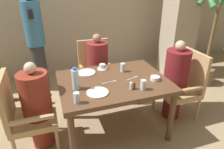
# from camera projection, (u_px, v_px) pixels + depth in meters

# --- Properties ---
(ground_plane) EXTENTS (16.00, 16.00, 0.00)m
(ground_plane) POSITION_uv_depth(u_px,v_px,m) (113.00, 127.00, 2.72)
(ground_plane) COLOR #9E8460
(wall_back) EXTENTS (8.00, 0.06, 2.80)m
(wall_back) POSITION_uv_depth(u_px,v_px,m) (79.00, 3.00, 3.90)
(wall_back) COLOR tan
(wall_back) RESTS_ON ground_plane
(pillar_stone) EXTENTS (0.51, 0.51, 2.70)m
(pillar_stone) POSITION_uv_depth(u_px,v_px,m) (182.00, 7.00, 3.74)
(pillar_stone) COLOR tan
(pillar_stone) RESTS_ON ground_plane
(dining_table) EXTENTS (1.29, 0.97, 0.73)m
(dining_table) POSITION_uv_depth(u_px,v_px,m) (113.00, 86.00, 2.44)
(dining_table) COLOR brown
(dining_table) RESTS_ON ground_plane
(chair_left_side) EXTENTS (0.50, 0.50, 0.95)m
(chair_left_side) POSITION_uv_depth(u_px,v_px,m) (24.00, 112.00, 2.20)
(chair_left_side) COLOR tan
(chair_left_side) RESTS_ON ground_plane
(diner_in_left_chair) EXTENTS (0.32, 0.32, 1.07)m
(diner_in_left_chair) POSITION_uv_depth(u_px,v_px,m) (37.00, 106.00, 2.22)
(diner_in_left_chair) COLOR maroon
(diner_in_left_chair) RESTS_ON ground_plane
(chair_far_side) EXTENTS (0.50, 0.50, 0.95)m
(chair_far_side) POSITION_uv_depth(u_px,v_px,m) (96.00, 69.00, 3.26)
(chair_far_side) COLOR tan
(chair_far_side) RESTS_ON ground_plane
(diner_in_far_chair) EXTENTS (0.32, 0.32, 1.11)m
(diner_in_far_chair) POSITION_uv_depth(u_px,v_px,m) (98.00, 68.00, 3.10)
(diner_in_far_chair) COLOR maroon
(diner_in_far_chair) RESTS_ON ground_plane
(chair_right_side) EXTENTS (0.50, 0.50, 0.95)m
(chair_right_side) POSITION_uv_depth(u_px,v_px,m) (183.00, 84.00, 2.80)
(chair_right_side) COLOR tan
(chair_right_side) RESTS_ON ground_plane
(diner_in_right_chair) EXTENTS (0.32, 0.32, 1.13)m
(diner_in_right_chair) POSITION_uv_depth(u_px,v_px,m) (175.00, 80.00, 2.72)
(diner_in_right_chair) COLOR maroon
(diner_in_right_chair) RESTS_ON ground_plane
(standing_host) EXTENTS (0.30, 0.33, 1.75)m
(standing_host) POSITION_uv_depth(u_px,v_px,m) (35.00, 38.00, 3.30)
(standing_host) COLOR #2D2D33
(standing_host) RESTS_ON ground_plane
(potted_palm) EXTENTS (0.59, 0.57, 2.00)m
(potted_palm) POSITION_uv_depth(u_px,v_px,m) (210.00, 44.00, 3.55)
(potted_palm) COLOR brown
(potted_palm) RESTS_ON ground_plane
(plate_main_left) EXTENTS (0.24, 0.24, 0.01)m
(plate_main_left) POSITION_uv_depth(u_px,v_px,m) (86.00, 73.00, 2.57)
(plate_main_left) COLOR white
(plate_main_left) RESTS_ON dining_table
(plate_main_right) EXTENTS (0.24, 0.24, 0.01)m
(plate_main_right) POSITION_uv_depth(u_px,v_px,m) (98.00, 92.00, 2.13)
(plate_main_right) COLOR white
(plate_main_right) RESTS_ON dining_table
(teacup_with_saucer) EXTENTS (0.14, 0.14, 0.07)m
(teacup_with_saucer) POSITION_uv_depth(u_px,v_px,m) (102.00, 67.00, 2.68)
(teacup_with_saucer) COLOR white
(teacup_with_saucer) RESTS_ON dining_table
(bowl_small) EXTENTS (0.11, 0.11, 0.05)m
(bowl_small) POSITION_uv_depth(u_px,v_px,m) (155.00, 78.00, 2.39)
(bowl_small) COLOR white
(bowl_small) RESTS_ON dining_table
(water_bottle) EXTENTS (0.08, 0.08, 0.26)m
(water_bottle) POSITION_uv_depth(u_px,v_px,m) (75.00, 79.00, 2.15)
(water_bottle) COLOR silver
(water_bottle) RESTS_ON dining_table
(glass_tall_near) EXTENTS (0.06, 0.06, 0.11)m
(glass_tall_near) POSITION_uv_depth(u_px,v_px,m) (77.00, 98.00, 1.93)
(glass_tall_near) COLOR silver
(glass_tall_near) RESTS_ON dining_table
(glass_tall_mid) EXTENTS (0.06, 0.06, 0.11)m
(glass_tall_mid) POSITION_uv_depth(u_px,v_px,m) (143.00, 85.00, 2.17)
(glass_tall_mid) COLOR silver
(glass_tall_mid) RESTS_ON dining_table
(glass_tall_far) EXTENTS (0.06, 0.06, 0.11)m
(glass_tall_far) POSITION_uv_depth(u_px,v_px,m) (123.00, 67.00, 2.59)
(glass_tall_far) COLOR silver
(glass_tall_far) RESTS_ON dining_table
(salt_shaker) EXTENTS (0.03, 0.03, 0.09)m
(salt_shaker) POSITION_uv_depth(u_px,v_px,m) (131.00, 86.00, 2.17)
(salt_shaker) COLOR white
(salt_shaker) RESTS_ON dining_table
(pepper_shaker) EXTENTS (0.03, 0.03, 0.08)m
(pepper_shaker) POSITION_uv_depth(u_px,v_px,m) (134.00, 86.00, 2.19)
(pepper_shaker) COLOR #4C3D2D
(pepper_shaker) RESTS_ON dining_table
(fork_beside_plate) EXTENTS (0.18, 0.04, 0.00)m
(fork_beside_plate) POSITION_uv_depth(u_px,v_px,m) (110.00, 82.00, 2.35)
(fork_beside_plate) COLOR silver
(fork_beside_plate) RESTS_ON dining_table
(knife_beside_plate) EXTENTS (0.18, 0.08, 0.00)m
(knife_beside_plate) POSITION_uv_depth(u_px,v_px,m) (133.00, 78.00, 2.44)
(knife_beside_plate) COLOR silver
(knife_beside_plate) RESTS_ON dining_table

